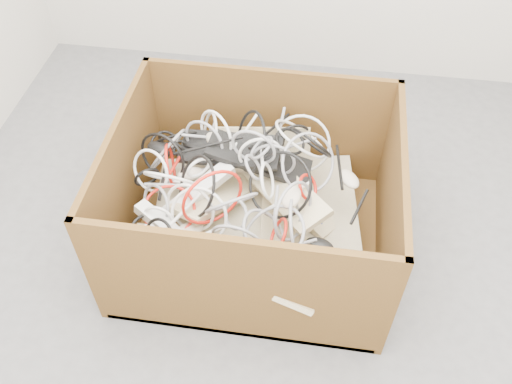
# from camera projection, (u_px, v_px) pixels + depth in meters

# --- Properties ---
(ground) EXTENTS (3.00, 3.00, 0.00)m
(ground) POSITION_uv_depth(u_px,v_px,m) (269.00, 279.00, 2.28)
(ground) COLOR #525254
(ground) RESTS_ON ground
(cardboard_box) EXTENTS (1.07, 0.89, 0.59)m
(cardboard_box) POSITION_uv_depth(u_px,v_px,m) (252.00, 219.00, 2.29)
(cardboard_box) COLOR #432E10
(cardboard_box) RESTS_ON ground
(keyboard_pile) EXTENTS (0.80, 0.77, 0.37)m
(keyboard_pile) POSITION_uv_depth(u_px,v_px,m) (254.00, 198.00, 2.21)
(keyboard_pile) COLOR beige
(keyboard_pile) RESTS_ON cardboard_box
(mice_scatter) EXTENTS (0.88, 0.49, 0.20)m
(mice_scatter) POSITION_uv_depth(u_px,v_px,m) (244.00, 186.00, 2.13)
(mice_scatter) COLOR beige
(mice_scatter) RESTS_ON keyboard_pile
(power_strip_left) EXTENTS (0.26, 0.28, 0.13)m
(power_strip_left) POSITION_uv_depth(u_px,v_px,m) (198.00, 191.00, 2.13)
(power_strip_left) COLOR silver
(power_strip_left) RESTS_ON keyboard_pile
(power_strip_right) EXTENTS (0.25, 0.17, 0.09)m
(power_strip_right) POSITION_uv_depth(u_px,v_px,m) (165.00, 226.00, 2.03)
(power_strip_right) COLOR silver
(power_strip_right) RESTS_ON keyboard_pile
(vga_plug) EXTENTS (0.05, 0.05, 0.03)m
(vga_plug) POSITION_uv_depth(u_px,v_px,m) (318.00, 217.00, 2.04)
(vga_plug) COLOR #0C29C2
(vga_plug) RESTS_ON keyboard_pile
(cable_tangle) EXTENTS (0.99, 0.82, 0.42)m
(cable_tangle) POSITION_uv_depth(u_px,v_px,m) (232.00, 177.00, 2.11)
(cable_tangle) COLOR gray
(cable_tangle) RESTS_ON keyboard_pile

